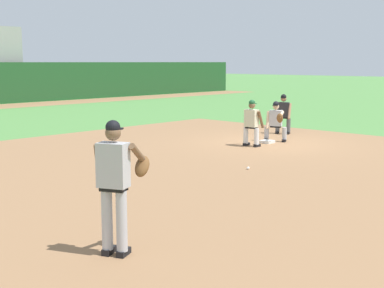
{
  "coord_description": "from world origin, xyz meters",
  "views": [
    {
      "loc": [
        -14.19,
        -10.04,
        2.61
      ],
      "look_at": [
        -6.89,
        -3.14,
        1.07
      ],
      "focal_mm": 50.0,
      "sensor_mm": 36.0,
      "label": 1
    }
  ],
  "objects_px": {
    "baserunner": "(252,121)",
    "umpire": "(283,112)",
    "first_baseman": "(276,120)",
    "pitcher": "(116,179)",
    "baseball": "(248,168)",
    "first_base_bag": "(267,142)"
  },
  "relations": [
    {
      "from": "baserunner",
      "to": "first_base_bag",
      "type": "bearing_deg",
      "value": 2.79
    },
    {
      "from": "umpire",
      "to": "baserunner",
      "type": "bearing_deg",
      "value": -163.3
    },
    {
      "from": "baseball",
      "to": "pitcher",
      "type": "distance_m",
      "value": 6.41
    },
    {
      "from": "first_base_bag",
      "to": "baserunner",
      "type": "xyz_separation_m",
      "value": [
        -0.91,
        -0.04,
        0.75
      ]
    },
    {
      "from": "baserunner",
      "to": "pitcher",
      "type": "bearing_deg",
      "value": -153.47
    },
    {
      "from": "first_base_bag",
      "to": "pitcher",
      "type": "height_order",
      "value": "pitcher"
    },
    {
      "from": "pitcher",
      "to": "baseball",
      "type": "bearing_deg",
      "value": 21.08
    },
    {
      "from": "pitcher",
      "to": "umpire",
      "type": "distance_m",
      "value": 13.2
    },
    {
      "from": "baserunner",
      "to": "umpire",
      "type": "relative_size",
      "value": 1.0
    },
    {
      "from": "first_baseman",
      "to": "baserunner",
      "type": "height_order",
      "value": "baserunner"
    },
    {
      "from": "baseball",
      "to": "baserunner",
      "type": "height_order",
      "value": "baserunner"
    },
    {
      "from": "first_base_bag",
      "to": "pitcher",
      "type": "xyz_separation_m",
      "value": [
        -9.8,
        -4.48,
        1.01
      ]
    },
    {
      "from": "first_base_bag",
      "to": "baseball",
      "type": "relative_size",
      "value": 5.14
    },
    {
      "from": "pitcher",
      "to": "first_base_bag",
      "type": "bearing_deg",
      "value": 24.58
    },
    {
      "from": "baserunner",
      "to": "umpire",
      "type": "height_order",
      "value": "same"
    },
    {
      "from": "pitcher",
      "to": "umpire",
      "type": "xyz_separation_m",
      "value": [
        12.05,
        5.39,
        -0.27
      ]
    },
    {
      "from": "first_baseman",
      "to": "baserunner",
      "type": "relative_size",
      "value": 0.92
    },
    {
      "from": "baseball",
      "to": "umpire",
      "type": "height_order",
      "value": "umpire"
    },
    {
      "from": "baserunner",
      "to": "baseball",
      "type": "bearing_deg",
      "value": -144.09
    },
    {
      "from": "first_base_bag",
      "to": "baserunner",
      "type": "height_order",
      "value": "baserunner"
    },
    {
      "from": "first_baseman",
      "to": "umpire",
      "type": "relative_size",
      "value": 0.92
    },
    {
      "from": "first_base_bag",
      "to": "umpire",
      "type": "xyz_separation_m",
      "value": [
        2.25,
        0.9,
        0.75
      ]
    }
  ]
}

